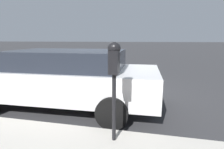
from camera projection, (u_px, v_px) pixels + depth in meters
The scene contains 3 objects.
ground_plane at pixel (105, 96), 5.38m from camera, with size 220.00×220.00×0.00m, color #333335.
parking_meter at pixel (114, 67), 2.55m from camera, with size 0.21×0.19×1.54m.
car_white at pixel (63, 77), 4.47m from camera, with size 2.25×4.91×1.45m.
Camera 1 is at (-4.98, -1.31, 1.72)m, focal length 28.00 mm.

